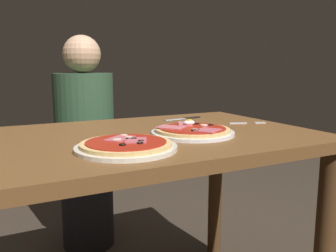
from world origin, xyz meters
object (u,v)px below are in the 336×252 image
Objects in this scene: dining_table at (134,168)px; fork at (244,123)px; pizza_across_left at (126,146)px; diner_person at (86,149)px; pizza_foreground at (193,131)px; knife at (185,118)px.

fork is at bearing 2.72° from dining_table.
diner_person is (0.11, 0.97, -0.23)m from pizza_across_left.
fork is (0.32, 0.11, -0.01)m from pizza_foreground.
diner_person is at bearing 88.97° from dining_table.
diner_person reaches higher than pizza_across_left.
pizza_across_left is (-0.10, -0.20, 0.13)m from dining_table.
pizza_foreground reaches higher than fork.
knife is (0.16, 0.34, -0.01)m from pizza_foreground.
pizza_across_left is at bearing 83.31° from diner_person.
knife is 0.17× the size of diner_person.
dining_table is 0.78m from diner_person.
fork is 0.92m from diner_person.
diner_person is at bearing 122.75° from knife.
dining_table is at bearing -144.52° from knife.
diner_person reaches higher than knife.
pizza_across_left is 1.00m from diner_person.
pizza_across_left is at bearing -135.17° from knife.
knife is at bearing 44.83° from pizza_across_left.
dining_table is 4.45× the size of pizza_foreground.
diner_person is at bearing 83.31° from pizza_across_left.
diner_person reaches higher than fork.
pizza_foreground is 0.99× the size of pizza_across_left.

